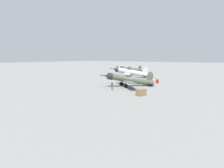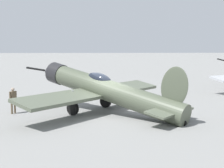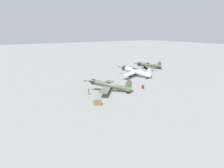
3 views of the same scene
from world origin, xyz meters
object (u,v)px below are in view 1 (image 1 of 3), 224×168
at_px(airplane_mid_apron, 130,72).
at_px(fuel_drum, 157,81).
at_px(ground_crew_mechanic, 112,85).
at_px(airplane_foreground, 129,80).
at_px(equipment_crate, 141,92).
at_px(airplane_far_line, 130,70).

relative_size(airplane_mid_apron, fuel_drum, 13.89).
xyz_separation_m(airplane_mid_apron, ground_crew_mechanic, (8.69, -20.70, -0.63)).
bearing_deg(airplane_foreground, equipment_crate, 83.63).
distance_m(airplane_mid_apron, ground_crew_mechanic, 22.46).
distance_m(airplane_foreground, equipment_crate, 9.42).
bearing_deg(fuel_drum, airplane_mid_apron, 148.23).
relative_size(airplane_foreground, airplane_far_line, 1.01).
xyz_separation_m(airplane_mid_apron, fuel_drum, (11.58, -7.18, -1.14)).
bearing_deg(fuel_drum, equipment_crate, -75.76).
relative_size(airplane_far_line, ground_crew_mechanic, 6.39).
bearing_deg(fuel_drum, ground_crew_mechanic, -102.08).
bearing_deg(ground_crew_mechanic, airplane_foreground, -157.50).
bearing_deg(airplane_foreground, airplane_mid_apron, -108.69).
bearing_deg(airplane_far_line, equipment_crate, 62.32).
bearing_deg(ground_crew_mechanic, airplane_mid_apron, -131.52).
relative_size(airplane_foreground, airplane_mid_apron, 0.83).
distance_m(airplane_far_line, equipment_crate, 41.65).
height_order(airplane_mid_apron, equipment_crate, airplane_mid_apron).
relative_size(airplane_foreground, fuel_drum, 11.53).
xyz_separation_m(airplane_far_line, equipment_crate, (23.05, -34.68, -0.84)).
bearing_deg(fuel_drum, airplane_far_line, 134.29).
distance_m(airplane_mid_apron, equipment_crate, 26.95).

